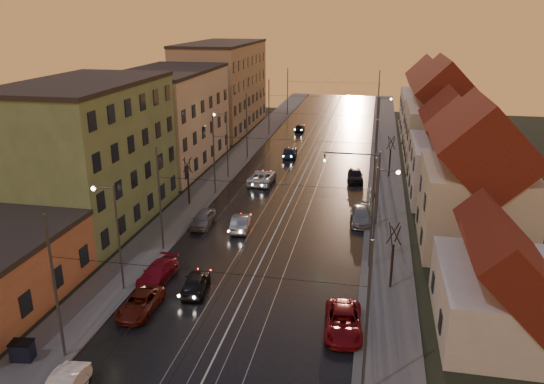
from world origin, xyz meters
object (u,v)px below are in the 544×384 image
Objects in this scene: street_lamp_2 at (225,138)px; traffic_light_mast at (367,179)px; street_lamp_1 at (379,206)px; street_lamp_3 at (381,119)px; parked_right_0 at (343,322)px; parked_left_3 at (203,219)px; parked_right_1 at (361,216)px; driving_car_1 at (240,223)px; dumpster at (22,351)px; driving_car_0 at (196,283)px; parked_left_1 at (140,303)px; driving_car_2 at (262,177)px; parked_right_2 at (355,175)px; driving_car_3 at (290,152)px; parked_left_2 at (158,272)px; street_lamp_0 at (114,228)px; driving_car_4 at (300,128)px.

street_lamp_2 is 1.11× the size of traffic_light_mast.
street_lamp_1 is 1.00× the size of street_lamp_3.
parked_right_0 is at bearing -92.36° from street_lamp_3.
street_lamp_2 reaches higher than parked_left_3.
traffic_light_mast is at bearing -59.32° from parked_right_1.
driving_car_1 is 3.59× the size of dumpster.
dumpster is (-18.31, -25.37, 0.01)m from parked_right_1.
driving_car_0 is 4.35m from parked_left_1.
driving_car_2 is at bearing 86.48° from parked_left_1.
traffic_light_mast is 12.42m from driving_car_1.
driving_car_1 is 0.96× the size of parked_left_1.
driving_car_1 is at bearing 159.77° from street_lamp_1.
driving_car_0 is (5.51, -27.13, -4.19)m from street_lamp_2.
driving_car_2 is 11.11m from parked_right_2.
street_lamp_3 is at bearing -119.40° from driving_car_1.
parked_left_1 is at bearing 80.08° from driving_car_3.
driving_car_0 reaches higher than parked_left_2.
parked_right_0 is (16.31, -30.20, -4.19)m from street_lamp_2.
street_lamp_2 is 6.52m from driving_car_2.
parked_right_2 is at bearing 68.53° from parked_left_2.
street_lamp_0 is 1.79× the size of parked_left_1.
parked_left_2 is 0.94× the size of parked_right_1.
street_lamp_2 is 24.24m from street_lamp_3.
driving_car_1 is at bearing 84.10° from driving_car_3.
driving_car_0 is at bearing -78.53° from street_lamp_2.
driving_car_4 is at bearing 84.84° from street_lamp_0.
driving_car_1 is (5.81, 12.57, -4.18)m from street_lamp_0.
parked_right_2 is (15.55, 1.61, -4.15)m from street_lamp_2.
parked_right_2 is at bearing -100.47° from street_lamp_3.
driving_car_0 is at bearing 83.82° from driving_car_3.
driving_car_2 is 1.50× the size of driving_car_4.
driving_car_0 is 0.81× the size of parked_right_0.
parked_left_3 is 0.86× the size of parked_right_1.
street_lamp_1 reaches higher than parked_right_0.
parked_right_1 reaches higher than dumpster.
street_lamp_1 is 15.16m from driving_car_0.
parked_right_2 is (-1.16, 13.07, 0.04)m from parked_right_1.
driving_car_4 is at bearing 96.53° from parked_right_0.
driving_car_2 is 1.16× the size of parked_right_1.
parked_left_2 is (2.14, -26.06, -4.24)m from street_lamp_2.
driving_car_2 is 1.34× the size of parked_left_3.
street_lamp_1 is 2.17× the size of driving_car_4.
driving_car_2 is (-0.65, 25.72, 0.07)m from driving_car_0.
parked_left_2 is 0.89× the size of parked_right_0.
parked_right_1 is at bearing 49.47° from parked_left_2.
parked_left_2 is at bearing 42.15° from street_lamp_0.
street_lamp_3 is at bearing 87.73° from traffic_light_mast.
parked_left_3 is (-0.02, 10.92, 0.05)m from parked_left_2.
driving_car_2 is at bearing 139.15° from traffic_light_mast.
traffic_light_mast is at bearing 104.42° from driving_car_4.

